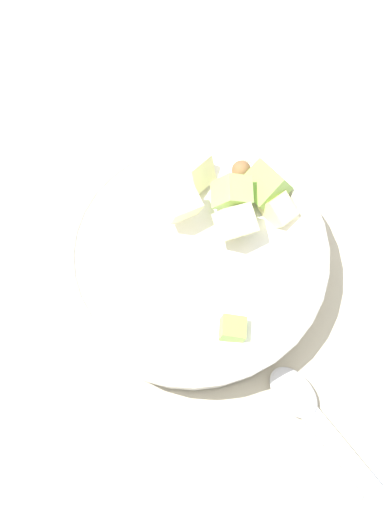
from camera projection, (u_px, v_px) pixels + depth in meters
ground_plane at (174, 281)px, 0.78m from camera, size 2.40×2.40×0.00m
placemat at (174, 280)px, 0.77m from camera, size 0.48×0.36×0.01m
salad_bowl at (193, 257)px, 0.74m from camera, size 0.27×0.27×0.10m
serving_spoon at (318, 422)px, 0.71m from camera, size 0.18×0.12×0.01m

